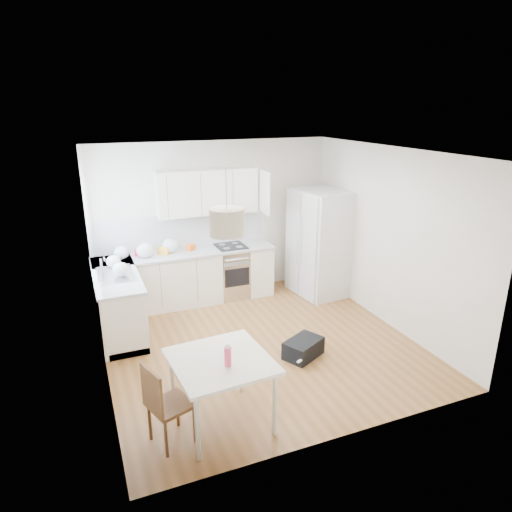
% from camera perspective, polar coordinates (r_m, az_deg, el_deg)
% --- Properties ---
extents(floor, '(4.20, 4.20, 0.00)m').
position_cam_1_polar(floor, '(6.68, 0.48, -10.88)').
color(floor, brown).
rests_on(floor, ground).
extents(ceiling, '(4.20, 4.20, 0.00)m').
position_cam_1_polar(ceiling, '(5.84, 0.56, 12.85)').
color(ceiling, white).
rests_on(ceiling, wall_back).
extents(wall_back, '(4.20, 0.00, 4.20)m').
position_cam_1_polar(wall_back, '(8.03, -5.28, 4.57)').
color(wall_back, beige).
rests_on(wall_back, floor).
extents(wall_left, '(0.00, 4.20, 4.20)m').
position_cam_1_polar(wall_left, '(5.70, -19.37, -2.34)').
color(wall_left, beige).
rests_on(wall_left, floor).
extents(wall_right, '(0.00, 4.20, 4.20)m').
position_cam_1_polar(wall_right, '(7.17, 16.22, 2.18)').
color(wall_right, beige).
rests_on(wall_right, floor).
extents(window_glassblock, '(0.02, 1.00, 1.00)m').
position_cam_1_polar(window_glassblock, '(6.69, -20.27, 4.18)').
color(window_glassblock, '#BFE0F9').
rests_on(window_glassblock, wall_left).
extents(cabinets_back, '(3.00, 0.60, 0.88)m').
position_cam_1_polar(cabinets_back, '(7.88, -8.62, -2.79)').
color(cabinets_back, white).
rests_on(cabinets_back, floor).
extents(cabinets_left, '(0.60, 1.80, 0.88)m').
position_cam_1_polar(cabinets_left, '(7.17, -16.83, -5.65)').
color(cabinets_left, white).
rests_on(cabinets_left, floor).
extents(counter_back, '(3.02, 0.64, 0.04)m').
position_cam_1_polar(counter_back, '(7.73, -8.78, 0.39)').
color(counter_back, '#A2A4A7').
rests_on(counter_back, cabinets_back).
extents(counter_left, '(0.64, 1.82, 0.04)m').
position_cam_1_polar(counter_left, '(7.00, -17.17, -2.20)').
color(counter_left, '#A2A4A7').
rests_on(counter_left, cabinets_left).
extents(backsplash_back, '(3.00, 0.01, 0.58)m').
position_cam_1_polar(backsplash_back, '(7.91, -9.40, 3.14)').
color(backsplash_back, silver).
rests_on(backsplash_back, wall_back).
extents(backsplash_left, '(0.01, 1.80, 0.58)m').
position_cam_1_polar(backsplash_left, '(6.88, -19.84, -0.09)').
color(backsplash_left, silver).
rests_on(backsplash_left, wall_left).
extents(upper_cabinets, '(1.70, 0.32, 0.75)m').
position_cam_1_polar(upper_cabinets, '(7.73, -6.12, 7.97)').
color(upper_cabinets, white).
rests_on(upper_cabinets, wall_back).
extents(range_oven, '(0.50, 0.61, 0.88)m').
position_cam_1_polar(range_oven, '(8.08, -3.11, -2.04)').
color(range_oven, '#BBBEC0').
rests_on(range_oven, floor).
extents(sink, '(0.50, 0.80, 0.16)m').
position_cam_1_polar(sink, '(6.94, -17.14, -2.22)').
color(sink, '#BBBEC0').
rests_on(sink, counter_left).
extents(refrigerator, '(1.00, 1.04, 1.87)m').
position_cam_1_polar(refrigerator, '(8.12, 8.09, 1.60)').
color(refrigerator, silver).
rests_on(refrigerator, floor).
extents(dining_table, '(1.06, 1.06, 0.78)m').
position_cam_1_polar(dining_table, '(4.87, -4.41, -13.62)').
color(dining_table, beige).
rests_on(dining_table, floor).
extents(dining_chair, '(0.48, 0.48, 0.91)m').
position_cam_1_polar(dining_chair, '(4.84, -10.62, -17.59)').
color(dining_chair, '#512C18').
rests_on(dining_chair, floor).
extents(drink_bottle, '(0.07, 0.07, 0.25)m').
position_cam_1_polar(drink_bottle, '(4.65, -3.55, -12.21)').
color(drink_bottle, '#D83C5E').
rests_on(drink_bottle, dining_table).
extents(gym_bag, '(0.63, 0.55, 0.25)m').
position_cam_1_polar(gym_bag, '(6.35, 5.92, -11.38)').
color(gym_bag, black).
rests_on(gym_bag, floor).
extents(pendant_lamp, '(0.40, 0.40, 0.27)m').
position_cam_1_polar(pendant_lamp, '(4.47, -3.65, 4.26)').
color(pendant_lamp, beige).
rests_on(pendant_lamp, ceiling).
extents(grocery_bag_a, '(0.24, 0.20, 0.21)m').
position_cam_1_polar(grocery_bag_a, '(7.54, -16.50, 0.39)').
color(grocery_bag_a, white).
rests_on(grocery_bag_a, counter_back).
extents(grocery_bag_b, '(0.27, 0.23, 0.25)m').
position_cam_1_polar(grocery_bag_b, '(7.51, -13.70, 0.69)').
color(grocery_bag_b, white).
rests_on(grocery_bag_b, counter_back).
extents(grocery_bag_c, '(0.27, 0.23, 0.24)m').
position_cam_1_polar(grocery_bag_c, '(7.68, -10.72, 1.26)').
color(grocery_bag_c, white).
rests_on(grocery_bag_c, counter_back).
extents(grocery_bag_d, '(0.21, 0.18, 0.19)m').
position_cam_1_polar(grocery_bag_d, '(7.20, -17.39, -0.65)').
color(grocery_bag_d, white).
rests_on(grocery_bag_d, counter_back).
extents(grocery_bag_e, '(0.23, 0.20, 0.21)m').
position_cam_1_polar(grocery_bag_e, '(6.80, -16.55, -1.62)').
color(grocery_bag_e, white).
rests_on(grocery_bag_e, counter_left).
extents(snack_orange, '(0.17, 0.15, 0.10)m').
position_cam_1_polar(snack_orange, '(7.77, -8.17, 1.07)').
color(snack_orange, '#D95113').
rests_on(snack_orange, counter_back).
extents(snack_yellow, '(0.21, 0.20, 0.12)m').
position_cam_1_polar(snack_yellow, '(7.65, -11.40, 0.70)').
color(snack_yellow, '#FAA327').
rests_on(snack_yellow, counter_back).
extents(snack_red, '(0.19, 0.18, 0.11)m').
position_cam_1_polar(snack_red, '(7.67, -14.27, 0.48)').
color(snack_red, red).
rests_on(snack_red, counter_back).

